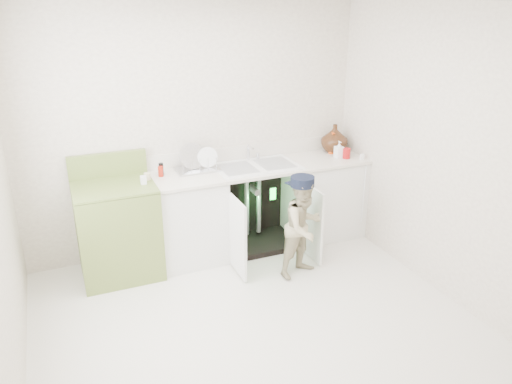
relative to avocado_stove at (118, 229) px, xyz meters
The scene contains 5 objects.
ground 1.55m from the avocado_stove, 53.11° to the right, with size 3.50×3.50×0.00m, color beige.
room_shell 1.67m from the avocado_stove, 53.11° to the right, with size 6.00×5.50×1.26m.
counter_run 1.46m from the avocado_stove, ahead, with size 2.44×1.02×1.21m.
avocado_stove is the anchor object (origin of this frame).
repair_worker 1.77m from the avocado_stove, 23.16° to the right, with size 0.57×0.63×1.00m.
Camera 1 is at (-1.33, -3.27, 2.52)m, focal length 35.00 mm.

